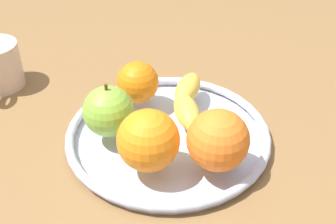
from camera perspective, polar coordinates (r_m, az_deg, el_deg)
ground_plane at (r=62.39cm, az=0.00°, el=-5.03°), size 138.54×138.54×4.00cm
fruit_bowl at (r=60.50cm, az=0.00°, el=-2.96°), size 28.58×28.58×1.80cm
banana at (r=60.44cm, az=3.64°, el=-0.01°), size 19.68×8.57×3.36cm
apple at (r=58.05cm, az=-7.90°, el=0.15°), size 6.96×6.96×7.76cm
orange_back_right at (r=52.13cm, az=-2.64°, el=-3.77°), size 7.78×7.78×7.78cm
orange_back_left at (r=64.17cm, az=-4.05°, el=3.95°), size 6.30×6.30×6.30cm
orange_front_right at (r=52.47cm, az=6.65°, el=-3.72°), size 7.76×7.76×7.76cm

